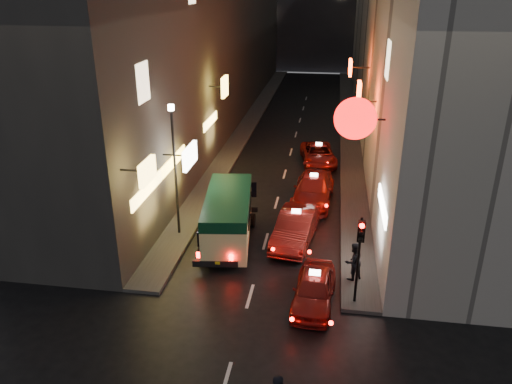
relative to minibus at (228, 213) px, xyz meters
The scene contains 12 objects.
building_left 23.48m from the minibus, 106.45° to the left, with size 7.39×52.00×18.00m.
building_right 24.61m from the minibus, 65.58° to the left, with size 8.17×52.00×18.00m.
sidewalk_left 21.55m from the minibus, 96.83° to the left, with size 1.50×52.00×0.15m, color #4C4A46.
sidewalk_right 22.21m from the minibus, 74.44° to the left, with size 1.50×52.00×0.15m, color #4C4A46.
minibus is the anchor object (origin of this frame).
taxi_near 5.98m from the minibus, 45.50° to the right, with size 2.21×4.76×1.65m.
taxi_second 3.20m from the minibus, 10.51° to the left, with size 2.93×5.69×1.90m.
taxi_third 6.54m from the minibus, 55.65° to the left, with size 2.58×5.58×1.90m.
taxi_far 12.35m from the minibus, 72.49° to the left, with size 2.63×4.90×1.65m.
pedestrian_sidewalk 6.18m from the minibus, 24.02° to the right, with size 0.68×0.43×1.82m, color black.
traffic_light 7.16m from the minibus, 36.26° to the right, with size 0.26×0.43×3.50m.
lamp_post 3.36m from the minibus, behind, with size 0.28×0.28×6.22m.
Camera 1 is at (2.72, -7.57, 11.31)m, focal length 35.00 mm.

